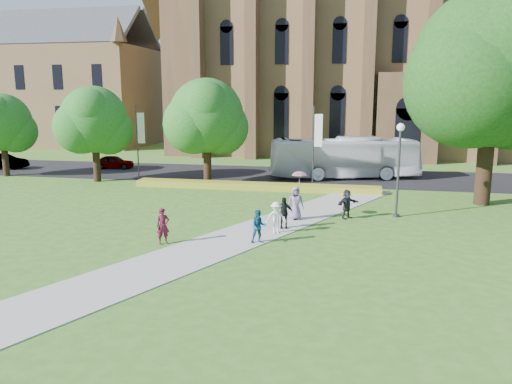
% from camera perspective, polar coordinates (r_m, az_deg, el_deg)
% --- Properties ---
extents(ground, '(160.00, 160.00, 0.00)m').
position_cam_1_polar(ground, '(23.47, -1.83, -5.66)').
color(ground, '#356A1F').
rests_on(ground, ground).
extents(road, '(160.00, 10.00, 0.02)m').
position_cam_1_polar(road, '(42.73, 4.37, 1.88)').
color(road, black).
rests_on(road, ground).
extents(footpath, '(15.58, 28.54, 0.04)m').
position_cam_1_polar(footpath, '(24.40, -1.29, -4.96)').
color(footpath, '#B2B2A8').
rests_on(footpath, ground).
extents(flower_hedge, '(18.00, 1.40, 0.45)m').
position_cam_1_polar(flower_hedge, '(36.40, -0.10, 0.68)').
color(flower_hedge, gold).
rests_on(flower_hedge, ground).
extents(cathedral, '(52.60, 18.25, 28.00)m').
position_cam_1_polar(cathedral, '(62.12, 16.56, 16.29)').
color(cathedral, brown).
rests_on(cathedral, ground).
extents(building_west, '(22.00, 14.00, 18.30)m').
position_cam_1_polar(building_west, '(75.01, -20.48, 12.16)').
color(building_west, brown).
rests_on(building_west, ground).
extents(streetlamp, '(0.44, 0.44, 5.24)m').
position_cam_1_polar(streetlamp, '(28.68, 16.03, 3.69)').
color(streetlamp, '#38383D').
rests_on(streetlamp, ground).
extents(large_tree, '(9.60, 9.60, 13.20)m').
position_cam_1_polar(large_tree, '(33.83, 25.47, 12.72)').
color(large_tree, '#332114').
rests_on(large_tree, ground).
extents(street_tree_0, '(5.20, 5.20, 7.50)m').
position_cam_1_polar(street_tree_0, '(41.23, -18.03, 7.86)').
color(street_tree_0, '#332114').
rests_on(street_tree_0, ground).
extents(street_tree_1, '(5.60, 5.60, 8.05)m').
position_cam_1_polar(street_tree_1, '(38.10, -5.68, 8.65)').
color(street_tree_1, '#332114').
rests_on(street_tree_1, ground).
extents(street_tree_2, '(4.80, 4.80, 6.95)m').
position_cam_1_polar(street_tree_2, '(47.11, -27.05, 7.10)').
color(street_tree_2, '#332114').
rests_on(street_tree_2, ground).
extents(banner_pole_0, '(0.70, 0.10, 6.00)m').
position_cam_1_polar(banner_pole_0, '(37.36, 6.74, 5.76)').
color(banner_pole_0, '#38383D').
rests_on(banner_pole_0, ground).
extents(banner_pole_1, '(0.70, 0.10, 6.00)m').
position_cam_1_polar(banner_pole_1, '(40.98, -13.27, 6.00)').
color(banner_pole_1, '#38383D').
rests_on(banner_pole_1, ground).
extents(tour_coach, '(12.50, 5.76, 3.39)m').
position_cam_1_polar(tour_coach, '(41.71, 10.04, 3.89)').
color(tour_coach, silver).
rests_on(tour_coach, road).
extents(car_0, '(3.82, 1.97, 1.24)m').
position_cam_1_polar(car_0, '(48.57, -15.95, 3.33)').
color(car_0, gray).
rests_on(car_0, road).
extents(car_1, '(4.38, 2.35, 1.37)m').
position_cam_1_polar(car_1, '(51.97, -26.87, 3.12)').
color(car_1, gray).
rests_on(car_1, road).
extents(pedestrian_0, '(0.72, 0.66, 1.65)m').
position_cam_1_polar(pedestrian_0, '(23.20, -10.60, -3.82)').
color(pedestrian_0, '#4E1123').
rests_on(pedestrian_0, footpath).
extents(pedestrian_1, '(0.91, 0.80, 1.55)m').
position_cam_1_polar(pedestrian_1, '(22.89, 0.30, -3.96)').
color(pedestrian_1, navy).
rests_on(pedestrian_1, footpath).
extents(pedestrian_2, '(1.16, 0.92, 1.57)m').
position_cam_1_polar(pedestrian_2, '(24.54, 2.32, -2.93)').
color(pedestrian_2, silver).
rests_on(pedestrian_2, footpath).
extents(pedestrian_3, '(0.99, 0.52, 1.62)m').
position_cam_1_polar(pedestrian_3, '(25.46, 3.18, -2.37)').
color(pedestrian_3, black).
rests_on(pedestrian_3, footpath).
extents(pedestrian_4, '(1.04, 0.85, 1.83)m').
position_cam_1_polar(pedestrian_4, '(27.26, 4.54, -1.27)').
color(pedestrian_4, slate).
rests_on(pedestrian_4, footpath).
extents(pedestrian_5, '(1.40, 1.37, 1.61)m').
position_cam_1_polar(pedestrian_5, '(27.97, 10.34, -1.34)').
color(pedestrian_5, '#222329').
rests_on(pedestrian_5, footpath).
extents(parasol, '(0.87, 0.87, 0.74)m').
position_cam_1_polar(parasol, '(27.09, 4.98, 1.42)').
color(parasol, tan).
rests_on(parasol, pedestrian_4).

